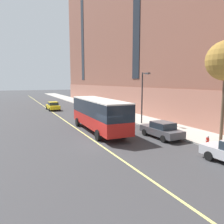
% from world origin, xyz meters
% --- Properties ---
extents(ground_plane, '(260.00, 260.00, 0.00)m').
position_xyz_m(ground_plane, '(0.00, 0.00, 0.00)').
color(ground_plane, '#38383A').
extents(sidewalk, '(4.56, 160.00, 0.15)m').
position_xyz_m(sidewalk, '(9.19, 3.00, 0.07)').
color(sidewalk, '#ADA89E').
rests_on(sidewalk, ground).
extents(city_bus, '(3.08, 10.98, 3.47)m').
position_xyz_m(city_bus, '(1.17, 4.22, 2.02)').
color(city_bus, red).
rests_on(city_bus, ground).
extents(parked_car_darkgray_0, '(2.09, 4.56, 1.56)m').
position_xyz_m(parked_car_darkgray_0, '(5.60, -0.63, 0.78)').
color(parked_car_darkgray_0, '#4C4C51').
rests_on(parked_car_darkgray_0, ground).
extents(parked_car_navy_1, '(1.96, 4.74, 1.56)m').
position_xyz_m(parked_car_navy_1, '(5.79, 22.80, 0.78)').
color(parked_car_navy_1, navy).
rests_on(parked_car_navy_1, ground).
extents(taxi_cab, '(2.09, 4.50, 1.56)m').
position_xyz_m(taxi_cab, '(0.07, 24.54, 0.78)').
color(taxi_cab, yellow).
rests_on(taxi_cab, ground).
extents(street_lamp, '(0.36, 1.48, 6.22)m').
position_xyz_m(street_lamp, '(7.51, 5.49, 4.01)').
color(street_lamp, '#2D2D30').
rests_on(street_lamp, sidewalk).
extents(fire_hydrant, '(0.42, 0.24, 0.72)m').
position_xyz_m(fire_hydrant, '(7.41, -4.37, 0.49)').
color(fire_hydrant, red).
rests_on(fire_hydrant, sidewalk).
extents(lane_centerline, '(0.16, 140.00, 0.01)m').
position_xyz_m(lane_centerline, '(-0.54, 3.00, 0.00)').
color(lane_centerline, '#E0D66B').
rests_on(lane_centerline, ground).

